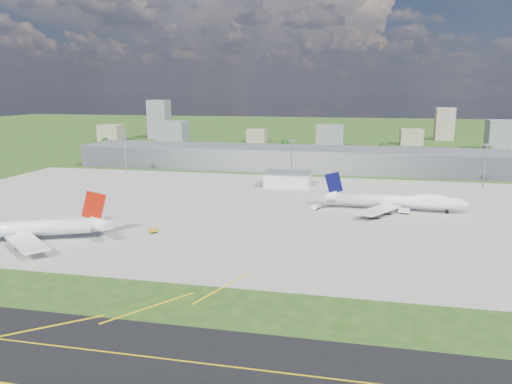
% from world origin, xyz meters
% --- Properties ---
extents(ground, '(1400.00, 1400.00, 0.00)m').
position_xyz_m(ground, '(0.00, 150.00, 0.00)').
color(ground, '#254816').
rests_on(ground, ground).
extents(apron, '(360.00, 190.00, 0.08)m').
position_xyz_m(apron, '(10.00, 40.00, 0.04)').
color(apron, gray).
rests_on(apron, ground).
extents(terminal, '(300.00, 42.00, 15.00)m').
position_xyz_m(terminal, '(0.00, 165.00, 7.50)').
color(terminal, gray).
rests_on(terminal, ground).
extents(ops_building, '(26.00, 16.00, 8.00)m').
position_xyz_m(ops_building, '(10.00, 100.00, 4.00)').
color(ops_building, silver).
rests_on(ops_building, ground).
extents(mast_west, '(3.50, 2.00, 25.90)m').
position_xyz_m(mast_west, '(-100.00, 115.00, 17.71)').
color(mast_west, gray).
rests_on(mast_west, ground).
extents(mast_center, '(3.50, 2.00, 25.90)m').
position_xyz_m(mast_center, '(10.00, 115.00, 17.71)').
color(mast_center, gray).
rests_on(mast_center, ground).
extents(mast_east, '(3.50, 2.00, 25.90)m').
position_xyz_m(mast_east, '(120.00, 115.00, 17.71)').
color(mast_east, gray).
rests_on(mast_east, ground).
extents(airliner_red_twin, '(64.83, 49.04, 18.59)m').
position_xyz_m(airliner_red_twin, '(-70.08, -28.90, 4.95)').
color(airliner_red_twin, white).
rests_on(airliner_red_twin, ground).
extents(airliner_blue_quad, '(67.24, 52.82, 17.58)m').
position_xyz_m(airliner_blue_quad, '(68.59, 50.32, 4.88)').
color(airliner_blue_quad, white).
rests_on(airliner_blue_quad, ground).
extents(tug_yellow, '(3.41, 3.67, 1.63)m').
position_xyz_m(tug_yellow, '(-26.98, -8.08, 0.86)').
color(tug_yellow, '#DA9D0C').
rests_on(tug_yellow, ground).
extents(van_white_near, '(4.15, 5.74, 2.66)m').
position_xyz_m(van_white_near, '(31.82, 45.35, 1.34)').
color(van_white_near, white).
rests_on(van_white_near, ground).
extents(van_white_far, '(4.99, 2.58, 2.53)m').
position_xyz_m(van_white_far, '(71.86, 45.15, 1.28)').
color(van_white_far, silver).
rests_on(van_white_far, ground).
extents(bldg_far_w, '(24.00, 20.00, 18.00)m').
position_xyz_m(bldg_far_w, '(-220.00, 320.00, 9.00)').
color(bldg_far_w, gray).
rests_on(bldg_far_w, ground).
extents(bldg_w, '(28.00, 22.00, 24.00)m').
position_xyz_m(bldg_w, '(-140.00, 300.00, 12.00)').
color(bldg_w, slate).
rests_on(bldg_w, ground).
extents(bldg_cw, '(20.00, 18.00, 14.00)m').
position_xyz_m(bldg_cw, '(-60.00, 340.00, 7.00)').
color(bldg_cw, gray).
rests_on(bldg_cw, ground).
extents(bldg_c, '(26.00, 20.00, 22.00)m').
position_xyz_m(bldg_c, '(20.00, 310.00, 11.00)').
color(bldg_c, slate).
rests_on(bldg_c, ground).
extents(bldg_ce, '(22.00, 24.00, 16.00)m').
position_xyz_m(bldg_ce, '(100.00, 350.00, 8.00)').
color(bldg_ce, gray).
rests_on(bldg_ce, ground).
extents(bldg_e, '(30.00, 22.00, 28.00)m').
position_xyz_m(bldg_e, '(180.00, 320.00, 14.00)').
color(bldg_e, slate).
rests_on(bldg_e, ground).
extents(bldg_tall_w, '(22.00, 20.00, 44.00)m').
position_xyz_m(bldg_tall_w, '(-180.00, 360.00, 22.00)').
color(bldg_tall_w, slate).
rests_on(bldg_tall_w, ground).
extents(bldg_tall_e, '(20.00, 18.00, 36.00)m').
position_xyz_m(bldg_tall_e, '(140.00, 410.00, 18.00)').
color(bldg_tall_e, gray).
rests_on(bldg_tall_e, ground).
extents(tree_far_w, '(7.20, 7.20, 8.80)m').
position_xyz_m(tree_far_w, '(-200.00, 270.00, 5.18)').
color(tree_far_w, '#382314').
rests_on(tree_far_w, ground).
extents(tree_w, '(6.75, 6.75, 8.25)m').
position_xyz_m(tree_w, '(-110.00, 265.00, 4.86)').
color(tree_w, '#382314').
rests_on(tree_w, ground).
extents(tree_c, '(8.10, 8.10, 9.90)m').
position_xyz_m(tree_c, '(-20.00, 280.00, 5.84)').
color(tree_c, '#382314').
rests_on(tree_c, ground).
extents(tree_e, '(7.65, 7.65, 9.35)m').
position_xyz_m(tree_e, '(70.00, 275.00, 5.51)').
color(tree_e, '#382314').
rests_on(tree_e, ground).
extents(tree_far_e, '(6.30, 6.30, 7.70)m').
position_xyz_m(tree_far_e, '(160.00, 285.00, 4.53)').
color(tree_far_e, '#382314').
rests_on(tree_far_e, ground).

